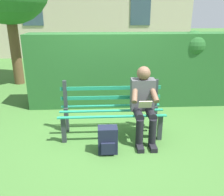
{
  "coord_description": "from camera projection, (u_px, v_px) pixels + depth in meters",
  "views": [
    {
      "loc": [
        0.2,
        3.63,
        1.97
      ],
      "look_at": [
        0.0,
        0.1,
        0.71
      ],
      "focal_mm": 38.18,
      "sensor_mm": 36.0,
      "label": 1
    }
  ],
  "objects": [
    {
      "name": "park_bench",
      "position": [
        111.0,
        110.0,
        4.01
      ],
      "size": [
        1.71,
        0.53,
        0.92
      ],
      "color": "#2D3338",
      "rests_on": "ground"
    },
    {
      "name": "hedge_backdrop",
      "position": [
        131.0,
        68.0,
        5.27
      ],
      "size": [
        4.41,
        0.7,
        1.63
      ],
      "color": "#265B28",
      "rests_on": "ground"
    },
    {
      "name": "ground",
      "position": [
        112.0,
        135.0,
        4.08
      ],
      "size": [
        60.0,
        60.0,
        0.0
      ],
      "primitive_type": "plane",
      "color": "#3D6B2D"
    },
    {
      "name": "person_seated",
      "position": [
        144.0,
        102.0,
        3.8
      ],
      "size": [
        0.44,
        0.73,
        1.19
      ],
      "color": "#4C4C51",
      "rests_on": "ground"
    },
    {
      "name": "backpack",
      "position": [
        108.0,
        140.0,
        3.52
      ],
      "size": [
        0.29,
        0.27,
        0.41
      ],
      "color": "#191E33",
      "rests_on": "ground"
    }
  ]
}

